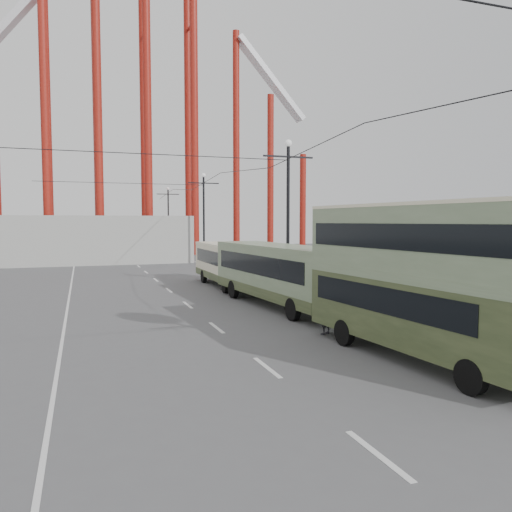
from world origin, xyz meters
name	(u,v)px	position (x,y,z in m)	size (l,w,h in m)	color
ground	(367,411)	(0.00, 0.00, 0.00)	(160.00, 160.00, 0.00)	#525255
road_markings	(178,295)	(-0.86, 19.70, 0.01)	(12.52, 120.00, 0.01)	silver
lamp_post_mid	(288,217)	(5.60, 18.00, 4.68)	(3.20, 0.44, 9.32)	black
lamp_post_far	(204,219)	(5.60, 40.00, 4.68)	(3.20, 0.44, 9.32)	black
lamp_post_distant	(168,220)	(5.60, 62.00, 4.68)	(3.20, 0.44, 9.32)	black
roller_coaster	(109,74)	(-2.49, 56.89, 22.92)	(52.95, 5.00, 55.48)	maroon
fairground_shed	(84,239)	(-6.00, 47.00, 2.50)	(22.00, 10.00, 5.00)	#A2A39E
double_decker_bus	(421,273)	(3.85, 3.12, 2.81)	(3.22, 9.51, 5.01)	#303C20
single_decker_green	(278,272)	(3.42, 14.17, 1.80)	(3.56, 11.49, 3.20)	#657958
single_decker_cream	(228,263)	(3.10, 22.48, 1.63)	(2.42, 9.33, 2.90)	beige
pedestrian	(325,312)	(2.72, 7.43, 0.87)	(0.63, 0.41, 1.73)	black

